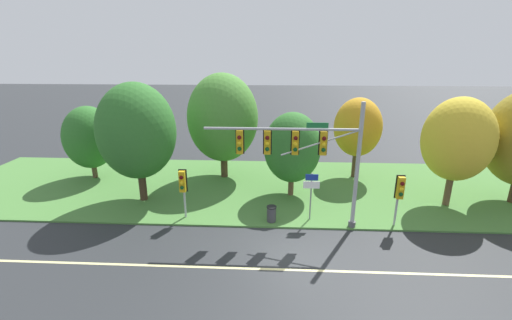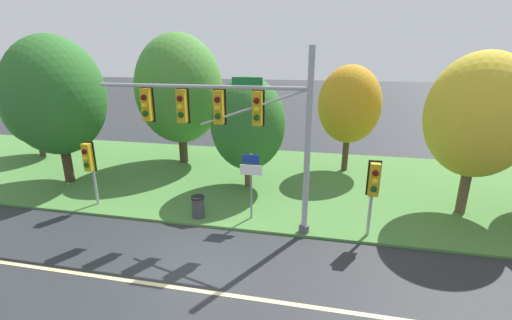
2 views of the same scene
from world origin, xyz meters
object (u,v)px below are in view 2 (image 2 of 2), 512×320
Objects in this scene: traffic_signal_mast at (233,119)px; route_sign_post at (251,176)px; tree_right_far at (478,116)px; tree_mid_verge at (248,124)px; tree_tall_centre at (349,105)px; trash_bin at (198,207)px; pedestrian_signal_near_kerb at (374,184)px; tree_left_of_mast at (56,96)px; pedestrian_signal_further_along at (89,161)px; tree_behind_signpost at (179,89)px; tree_nearest_road at (34,109)px.

route_sign_post is at bearing 55.66° from traffic_signal_mast.
tree_right_far is at bearing 15.47° from route_sign_post.
tree_tall_centre reaches higher than tree_mid_verge.
tree_tall_centre is at bearing 50.36° from trash_bin.
pedestrian_signal_near_kerb is 5.53m from tree_right_far.
tree_right_far is at bearing 14.25° from trash_bin.
trash_bin is at bearing -17.13° from tree_left_of_mast.
pedestrian_signal_further_along is at bearing -149.38° from tree_mid_verge.
tree_behind_signpost reaches higher than tree_left_of_mast.
traffic_signal_mast is 16.65m from tree_nearest_road.
tree_mid_verge is (6.27, 3.71, 1.15)m from pedestrian_signal_further_along.
tree_nearest_road is 6.54m from tree_left_of_mast.
tree_right_far is at bearing 36.21° from pedestrian_signal_near_kerb.
tree_tall_centre is (4.03, 7.16, 1.97)m from route_sign_post.
trash_bin is at bearing 168.07° from traffic_signal_mast.
tree_nearest_road is at bearing 171.78° from tree_right_far.
pedestrian_signal_near_kerb is at bearing -85.53° from tree_tall_centre.
tree_left_of_mast reaches higher than tree_mid_verge.
pedestrian_signal_further_along is 0.49× the size of tree_tall_centre.
traffic_signal_mast is 1.21× the size of tree_right_far.
tree_behind_signpost is 1.15× the size of tree_right_far.
route_sign_post is at bearing -20.79° from tree_nearest_road.
tree_tall_centre is at bearing 3.48° from tree_nearest_road.
tree_behind_signpost reaches higher than trash_bin.
pedestrian_signal_near_kerb is 15.60m from tree_left_of_mast.
traffic_signal_mast is 5.57m from pedestrian_signal_near_kerb.
pedestrian_signal_further_along is 0.44× the size of tree_right_far.
tree_right_far is at bearing -44.95° from tree_tall_centre.
tree_left_of_mast is (5.17, -3.75, 1.41)m from tree_nearest_road.
tree_nearest_road is 0.72× the size of tree_left_of_mast.
pedestrian_signal_further_along is 13.56m from tree_tall_centre.
tree_nearest_road reaches higher than pedestrian_signal_near_kerb.
route_sign_post is 0.36× the size of tree_behind_signpost.
pedestrian_signal_further_along is 0.53× the size of tree_mid_verge.
pedestrian_signal_near_kerb is 0.38× the size of tree_behind_signpost.
pedestrian_signal_near_kerb reaches higher than trash_bin.
pedestrian_signal_near_kerb is 7.00m from tree_mid_verge.
trash_bin is (-6.23, -7.52, -3.37)m from tree_tall_centre.
tree_tall_centre is at bearing 36.54° from tree_mid_verge.
pedestrian_signal_further_along is 7.21m from route_sign_post.
tree_nearest_road is 19.77m from tree_tall_centre.
route_sign_post is 9.27m from tree_behind_signpost.
route_sign_post is (7.21, 0.23, -0.25)m from pedestrian_signal_further_along.
pedestrian_signal_near_kerb is 0.55× the size of tree_nearest_road.
tree_tall_centre is (4.96, 3.68, 0.57)m from tree_mid_verge.
route_sign_post is at bearing 1.84° from pedestrian_signal_further_along.
route_sign_post is at bearing -164.53° from tree_right_far.
tree_left_of_mast is at bearing 169.51° from pedestrian_signal_near_kerb.
route_sign_post is 3.03× the size of trash_bin.
tree_left_of_mast is at bearing -179.35° from tree_right_far.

